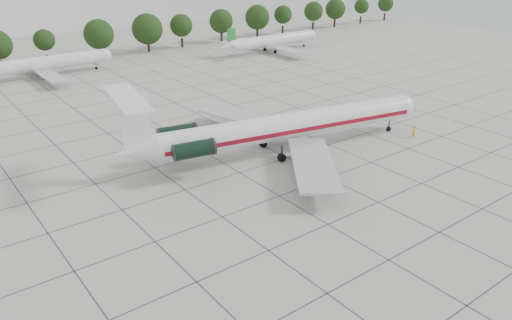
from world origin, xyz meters
The scene contains 6 objects.
ground centered at (0.00, 0.00, 0.00)m, with size 260.00×260.00×0.00m, color #A6A69F.
apron_joints centered at (0.00, 15.00, 0.01)m, with size 170.00×170.00×0.02m, color #383838.
main_airliner centered at (7.87, 10.21, 3.82)m, with size 45.76×35.64×10.83m.
ground_crew centered at (28.30, 2.43, 0.94)m, with size 0.69×0.45×1.89m, color gold.
bg_airliner_c centered at (-5.24, 74.00, 2.91)m, with size 28.24×27.20×7.40m.
bg_airliner_d centered at (51.43, 65.12, 2.91)m, with size 28.24×27.20×7.40m.
Camera 1 is at (-33.32, -39.46, 27.28)m, focal length 35.00 mm.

